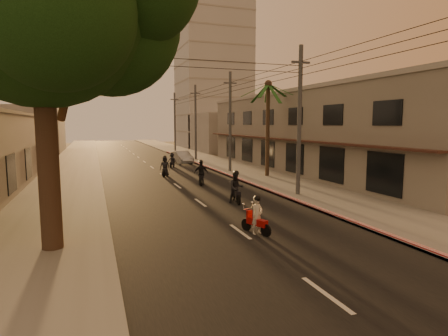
{
  "coord_description": "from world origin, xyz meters",
  "views": [
    {
      "loc": [
        -5.55,
        -11.82,
        4.41
      ],
      "look_at": [
        1.01,
        6.87,
        2.05
      ],
      "focal_mm": 30.0,
      "sensor_mm": 36.0,
      "label": 1
    }
  ],
  "objects": [
    {
      "name": "ground",
      "position": [
        0.0,
        0.0,
        0.0
      ],
      "size": [
        160.0,
        160.0,
        0.0
      ],
      "primitive_type": "plane",
      "color": "#383023",
      "rests_on": "ground"
    },
    {
      "name": "road",
      "position": [
        0.0,
        20.0,
        0.01
      ],
      "size": [
        10.0,
        140.0,
        0.02
      ],
      "primitive_type": "cube",
      "color": "black",
      "rests_on": "ground"
    },
    {
      "name": "sidewalk_right",
      "position": [
        7.5,
        20.0,
        0.06
      ],
      "size": [
        5.0,
        140.0,
        0.12
      ],
      "primitive_type": "cube",
      "color": "slate",
      "rests_on": "ground"
    },
    {
      "name": "sidewalk_left",
      "position": [
        -7.5,
        20.0,
        0.06
      ],
      "size": [
        5.0,
        140.0,
        0.12
      ],
      "primitive_type": "cube",
      "color": "slate",
      "rests_on": "ground"
    },
    {
      "name": "curb_stripe",
      "position": [
        5.1,
        15.0,
        0.1
      ],
      "size": [
        0.2,
        60.0,
        0.2
      ],
      "primitive_type": "cube",
      "color": "red",
      "rests_on": "ground"
    },
    {
      "name": "shophouse_row",
      "position": [
        13.95,
        18.0,
        3.65
      ],
      "size": [
        8.8,
        34.2,
        7.3
      ],
      "color": "gray",
      "rests_on": "ground"
    },
    {
      "name": "distant_tower",
      "position": [
        16.0,
        56.0,
        14.0
      ],
      "size": [
        12.1,
        12.1,
        28.0
      ],
      "color": "#B7B5B2",
      "rests_on": "ground"
    },
    {
      "name": "palm_tree",
      "position": [
        8.0,
        16.0,
        7.15
      ],
      "size": [
        5.0,
        5.0,
        8.2
      ],
      "color": "black",
      "rests_on": "ground"
    },
    {
      "name": "utility_poles",
      "position": [
        6.2,
        20.0,
        6.54
      ],
      "size": [
        1.2,
        48.26,
        9.0
      ],
      "color": "#38383A",
      "rests_on": "ground"
    },
    {
      "name": "filler_right",
      "position": [
        14.0,
        45.0,
        3.0
      ],
      "size": [
        8.0,
        14.0,
        6.0
      ],
      "primitive_type": "cube",
      "color": "#A49D94",
      "rests_on": "ground"
    },
    {
      "name": "filler_left_near",
      "position": [
        -14.0,
        34.0,
        2.2
      ],
      "size": [
        8.0,
        14.0,
        4.4
      ],
      "primitive_type": "cube",
      "color": "#A49D94",
      "rests_on": "ground"
    },
    {
      "name": "filler_left_far",
      "position": [
        -14.0,
        52.0,
        3.5
      ],
      "size": [
        8.0,
        14.0,
        7.0
      ],
      "primitive_type": "cube",
      "color": "#A49D94",
      "rests_on": "ground"
    },
    {
      "name": "scooter_red",
      "position": [
        0.53,
        1.53,
        0.71
      ],
      "size": [
        0.87,
        1.55,
        1.59
      ],
      "rotation": [
        0.0,
        0.0,
        0.36
      ],
      "color": "black",
      "rests_on": "ground"
    },
    {
      "name": "scooter_mid_a",
      "position": [
        1.88,
        7.32,
        0.83
      ],
      "size": [
        1.02,
        1.86,
        1.84
      ],
      "rotation": [
        0.0,
        0.0,
        -0.14
      ],
      "color": "black",
      "rests_on": "ground"
    },
    {
      "name": "scooter_mid_b",
      "position": [
        1.72,
        13.91,
        0.84
      ],
      "size": [
        1.24,
        1.83,
        1.84
      ],
      "rotation": [
        0.0,
        0.0,
        -0.27
      ],
      "color": "black",
      "rests_on": "ground"
    },
    {
      "name": "scooter_far_a",
      "position": [
        0.06,
        19.11,
        0.81
      ],
      "size": [
        1.14,
        1.74,
        1.77
      ],
      "rotation": [
        0.0,
        0.0,
        -0.32
      ],
      "color": "black",
      "rests_on": "ground"
    },
    {
      "name": "scooter_far_b",
      "position": [
        1.87,
        25.08,
        0.72
      ],
      "size": [
        1.39,
        1.47,
        1.56
      ],
      "rotation": [
        0.0,
        0.0,
        -0.45
      ],
      "color": "black",
      "rests_on": "ground"
    },
    {
      "name": "parked_car",
      "position": [
        3.76,
        28.69,
        0.69
      ],
      "size": [
        1.93,
        4.37,
        1.39
      ],
      "primitive_type": "imported",
      "rotation": [
        0.0,
        0.0,
        0.06
      ],
      "color": "#A2A6AB",
      "rests_on": "ground"
    }
  ]
}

